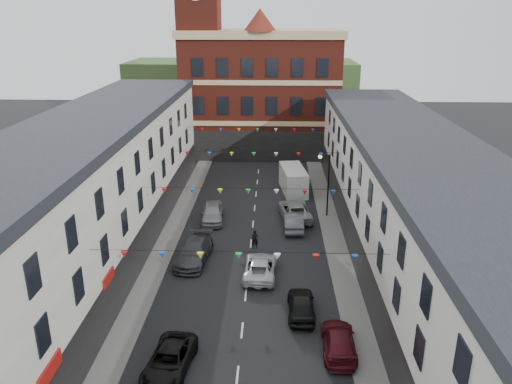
# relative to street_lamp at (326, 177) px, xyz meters

# --- Properties ---
(ground) EXTENTS (160.00, 160.00, 0.00)m
(ground) POSITION_rel_street_lamp_xyz_m (-6.55, -14.00, -3.90)
(ground) COLOR black
(ground) RESTS_ON ground
(pavement_left) EXTENTS (1.80, 64.00, 0.15)m
(pavement_left) POSITION_rel_street_lamp_xyz_m (-13.45, -12.00, -3.83)
(pavement_left) COLOR #605E5B
(pavement_left) RESTS_ON ground
(pavement_right) EXTENTS (1.80, 64.00, 0.15)m
(pavement_right) POSITION_rel_street_lamp_xyz_m (0.35, -12.00, -3.83)
(pavement_right) COLOR #605E5B
(pavement_right) RESTS_ON ground
(terrace_left) EXTENTS (8.40, 56.00, 10.70)m
(terrace_left) POSITION_rel_street_lamp_xyz_m (-18.33, -13.00, 1.44)
(terrace_left) COLOR beige
(terrace_left) RESTS_ON ground
(terrace_right) EXTENTS (8.40, 56.00, 9.70)m
(terrace_right) POSITION_rel_street_lamp_xyz_m (5.23, -13.00, 0.95)
(terrace_right) COLOR beige
(terrace_right) RESTS_ON ground
(civic_building) EXTENTS (20.60, 13.30, 18.50)m
(civic_building) POSITION_rel_street_lamp_xyz_m (-6.55, 23.95, 4.23)
(civic_building) COLOR maroon
(civic_building) RESTS_ON ground
(clock_tower) EXTENTS (5.60, 5.60, 30.00)m
(clock_tower) POSITION_rel_street_lamp_xyz_m (-14.05, 21.00, 11.03)
(clock_tower) COLOR maroon
(clock_tower) RESTS_ON ground
(distant_hill) EXTENTS (40.00, 14.00, 10.00)m
(distant_hill) POSITION_rel_street_lamp_xyz_m (-10.55, 48.00, 1.10)
(distant_hill) COLOR #2F5326
(distant_hill) RESTS_ON ground
(street_lamp) EXTENTS (1.10, 0.36, 6.00)m
(street_lamp) POSITION_rel_street_lamp_xyz_m (0.00, 0.00, 0.00)
(street_lamp) COLOR black
(street_lamp) RESTS_ON ground
(car_left_c) EXTENTS (2.64, 4.85, 1.29)m
(car_left_c) POSITION_rel_street_lamp_xyz_m (-10.15, -21.72, -3.26)
(car_left_c) COLOR black
(car_left_c) RESTS_ON ground
(car_left_d) EXTENTS (2.74, 5.65, 1.59)m
(car_left_d) POSITION_rel_street_lamp_xyz_m (-10.75, -9.26, -3.11)
(car_left_d) COLOR #3C3E43
(car_left_d) RESTS_ON ground
(car_left_e) EXTENTS (2.20, 4.80, 1.60)m
(car_left_e) POSITION_rel_street_lamp_xyz_m (-10.26, -1.34, -3.11)
(car_left_e) COLOR #989AA0
(car_left_e) RESTS_ON ground
(car_right_c) EXTENTS (1.96, 4.54, 1.30)m
(car_right_c) POSITION_rel_street_lamp_xyz_m (-1.05, -19.72, -3.25)
(car_right_c) COLOR #4B0F18
(car_right_c) RESTS_ON ground
(car_right_d) EXTENTS (1.70, 4.18, 1.42)m
(car_right_d) POSITION_rel_street_lamp_xyz_m (-2.95, -16.19, -3.19)
(car_right_d) COLOR black
(car_right_d) RESTS_ON ground
(car_right_e) EXTENTS (1.62, 4.60, 1.51)m
(car_right_e) POSITION_rel_street_lamp_xyz_m (-2.95, -2.83, -3.15)
(car_right_e) COLOR #53575C
(car_right_e) RESTS_ON ground
(car_right_f) EXTENTS (3.28, 5.95, 1.58)m
(car_right_f) POSITION_rel_street_lamp_xyz_m (-2.77, -0.41, -3.12)
(car_right_f) COLOR #9C9EA1
(car_right_f) RESTS_ON ground
(moving_car) EXTENTS (2.47, 4.98, 1.36)m
(moving_car) POSITION_rel_street_lamp_xyz_m (-5.65, -11.28, -3.23)
(moving_car) COLOR silver
(moving_car) RESTS_ON ground
(white_van) EXTENTS (3.00, 6.04, 2.56)m
(white_van) POSITION_rel_street_lamp_xyz_m (-2.65, 7.02, -2.62)
(white_van) COLOR silver
(white_van) RESTS_ON ground
(pedestrian) EXTENTS (0.60, 0.41, 1.60)m
(pedestrian) POSITION_rel_street_lamp_xyz_m (-6.19, -6.94, -3.11)
(pedestrian) COLOR black
(pedestrian) RESTS_ON ground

